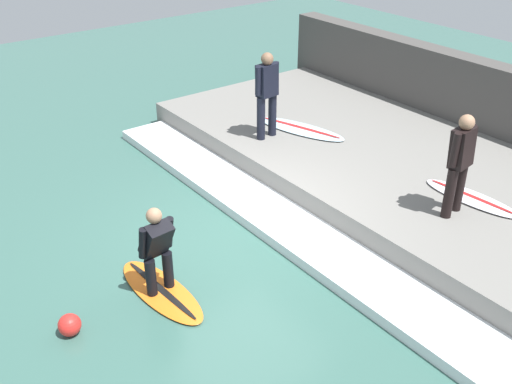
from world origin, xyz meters
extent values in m
plane|color=#386056|center=(0.00, 0.00, 0.00)|extent=(28.00, 28.00, 0.00)
cube|color=slate|center=(3.41, 0.00, 0.26)|extent=(4.40, 9.81, 0.52)
cube|color=#474442|center=(5.86, 0.00, 0.92)|extent=(0.50, 10.30, 1.85)
cube|color=white|center=(0.72, 0.00, 0.09)|extent=(0.99, 9.32, 0.17)
ellipsoid|color=orange|center=(-1.72, -0.52, 0.03)|extent=(0.72, 1.84, 0.06)
ellipsoid|color=black|center=(-1.72, -0.52, 0.06)|extent=(0.22, 1.67, 0.01)
cylinder|color=black|center=(-1.86, -0.52, 0.34)|extent=(0.15, 0.15, 0.56)
cylinder|color=black|center=(-1.58, -0.51, 0.34)|extent=(0.15, 0.15, 0.56)
cube|color=black|center=(-1.72, -0.52, 0.89)|extent=(0.39, 0.46, 0.59)
sphere|color=#A87A5B|center=(-1.72, -0.52, 1.27)|extent=(0.21, 0.21, 0.21)
cylinder|color=black|center=(-1.92, -0.53, 0.93)|extent=(0.10, 0.20, 0.50)
cylinder|color=black|center=(-1.51, -0.50, 0.93)|extent=(0.10, 0.20, 0.50)
cylinder|color=black|center=(2.70, -2.06, 0.92)|extent=(0.16, 0.16, 0.82)
cylinder|color=black|center=(2.41, -2.11, 0.92)|extent=(0.16, 0.16, 0.82)
cube|color=black|center=(2.55, -2.08, 1.63)|extent=(0.42, 0.31, 0.61)
sphere|color=#A87A5B|center=(2.55, -2.08, 2.03)|extent=(0.23, 0.23, 0.23)
cylinder|color=black|center=(2.77, -2.05, 1.66)|extent=(0.11, 0.12, 0.53)
cylinder|color=black|center=(2.33, -2.12, 1.66)|extent=(0.11, 0.12, 0.53)
ellipsoid|color=silver|center=(3.16, -2.03, 0.55)|extent=(0.61, 1.69, 0.06)
ellipsoid|color=#B21E1E|center=(3.16, -2.03, 0.58)|extent=(0.21, 1.53, 0.01)
cylinder|color=black|center=(2.21, 1.95, 0.94)|extent=(0.16, 0.16, 0.85)
cylinder|color=black|center=(1.91, 1.92, 0.94)|extent=(0.16, 0.16, 0.85)
cube|color=black|center=(2.06, 1.93, 1.67)|extent=(0.42, 0.29, 0.62)
sphere|color=#846047|center=(2.06, 1.93, 2.09)|extent=(0.23, 0.23, 0.23)
cylinder|color=black|center=(2.29, 1.96, 1.71)|extent=(0.12, 0.12, 0.54)
cylinder|color=black|center=(1.83, 1.91, 1.71)|extent=(0.12, 0.12, 0.54)
ellipsoid|color=silver|center=(2.81, 1.77, 0.55)|extent=(1.14, 2.06, 0.06)
ellipsoid|color=#B21E1E|center=(2.81, 1.77, 0.58)|extent=(0.64, 1.77, 0.01)
sphere|color=red|center=(-3.05, -0.55, 0.15)|extent=(0.30, 0.30, 0.30)
camera|label=1|loc=(-4.66, -6.62, 5.33)|focal=42.00mm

